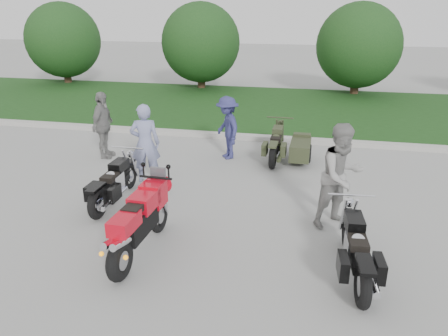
% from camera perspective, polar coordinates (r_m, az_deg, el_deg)
% --- Properties ---
extents(ground, '(80.00, 80.00, 0.00)m').
position_cam_1_polar(ground, '(8.01, -7.21, -8.36)').
color(ground, '#999994').
rests_on(ground, ground).
extents(curb, '(60.00, 0.30, 0.15)m').
position_cam_1_polar(curb, '(13.36, 1.18, 4.17)').
color(curb, '#AAA8A0').
rests_on(curb, ground).
extents(grass_strip, '(60.00, 8.00, 0.14)m').
position_cam_1_polar(grass_strip, '(17.33, 3.86, 7.94)').
color(grass_strip, '#204F1B').
rests_on(grass_strip, ground).
extents(tree_far_left, '(3.60, 3.60, 4.00)m').
position_cam_1_polar(tree_far_left, '(23.68, -20.27, 15.38)').
color(tree_far_left, '#3F2B1C').
rests_on(tree_far_left, ground).
extents(tree_mid_left, '(3.60, 3.60, 4.00)m').
position_cam_1_polar(tree_mid_left, '(20.87, -3.05, 16.02)').
color(tree_mid_left, '#3F2B1C').
rests_on(tree_mid_left, ground).
extents(tree_mid_right, '(3.60, 3.60, 4.00)m').
position_cam_1_polar(tree_mid_right, '(20.21, 17.20, 15.02)').
color(tree_mid_right, '#3F2B1C').
rests_on(tree_mid_right, ground).
extents(sportbike_red, '(0.39, 2.16, 1.03)m').
position_cam_1_polar(sportbike_red, '(7.15, -11.04, -6.88)').
color(sportbike_red, black).
rests_on(sportbike_red, ground).
extents(cruiser_left, '(0.35, 2.10, 0.81)m').
position_cam_1_polar(cruiser_left, '(9.14, -14.32, -2.20)').
color(cruiser_left, black).
rests_on(cruiser_left, ground).
extents(cruiser_right, '(0.46, 2.16, 0.83)m').
position_cam_1_polar(cruiser_right, '(6.84, 16.91, -10.51)').
color(cruiser_right, black).
rests_on(cruiser_right, ground).
extents(cruiser_sidecar, '(1.05, 2.09, 0.81)m').
position_cam_1_polar(cruiser_sidecar, '(11.44, 8.64, 2.67)').
color(cruiser_sidecar, black).
rests_on(cruiser_sidecar, ground).
extents(person_stripe, '(0.75, 0.59, 1.82)m').
position_cam_1_polar(person_stripe, '(10.02, -10.25, 3.17)').
color(person_stripe, '#8187B0').
rests_on(person_stripe, ground).
extents(person_grey, '(1.19, 1.16, 1.93)m').
position_cam_1_polar(person_grey, '(8.12, 15.10, -0.99)').
color(person_grey, gray).
rests_on(person_grey, ground).
extents(person_denim, '(1.10, 1.23, 1.65)m').
position_cam_1_polar(person_denim, '(11.45, 0.43, 5.27)').
color(person_denim, navy).
rests_on(person_denim, ground).
extents(person_back, '(0.46, 1.04, 1.76)m').
position_cam_1_polar(person_back, '(11.92, -15.53, 5.40)').
color(person_back, gray).
rests_on(person_back, ground).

